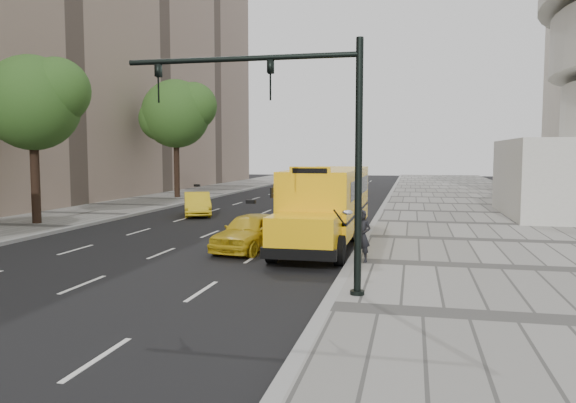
% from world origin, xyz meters
% --- Properties ---
extents(ground, '(140.00, 140.00, 0.00)m').
position_xyz_m(ground, '(0.00, 0.00, 0.00)').
color(ground, black).
rests_on(ground, ground).
extents(sidewalk_museum, '(12.00, 140.00, 0.15)m').
position_xyz_m(sidewalk_museum, '(12.00, 0.00, 0.07)').
color(sidewalk_museum, gray).
rests_on(sidewalk_museum, ground).
extents(sidewalk_far, '(6.00, 140.00, 0.15)m').
position_xyz_m(sidewalk_far, '(-11.00, 0.00, 0.07)').
color(sidewalk_far, gray).
rests_on(sidewalk_far, ground).
extents(curb_museum, '(0.30, 140.00, 0.15)m').
position_xyz_m(curb_museum, '(6.00, 0.00, 0.07)').
color(curb_museum, gray).
rests_on(curb_museum, ground).
extents(curb_far, '(0.30, 140.00, 0.15)m').
position_xyz_m(curb_far, '(-8.00, 0.00, 0.07)').
color(curb_far, gray).
rests_on(curb_far, ground).
extents(tree_b, '(5.25, 4.67, 8.45)m').
position_xyz_m(tree_b, '(-10.41, 0.82, 6.15)').
color(tree_b, black).
rests_on(tree_b, ground).
extents(tree_c, '(6.04, 5.37, 9.44)m').
position_xyz_m(tree_c, '(-10.40, 18.01, 6.80)').
color(tree_c, black).
rests_on(tree_c, ground).
extents(school_bus, '(2.96, 11.56, 3.19)m').
position_xyz_m(school_bus, '(4.50, -0.95, 1.76)').
color(school_bus, yellow).
rests_on(school_bus, ground).
extents(taxi_near, '(2.41, 4.41, 1.42)m').
position_xyz_m(taxi_near, '(2.00, -3.67, 0.71)').
color(taxi_near, gold).
rests_on(taxi_near, ground).
extents(taxi_far, '(3.01, 4.39, 1.37)m').
position_xyz_m(taxi_far, '(-4.38, 6.95, 0.69)').
color(taxi_far, gold).
rests_on(taxi_far, ground).
extents(pedestrian, '(0.71, 0.58, 1.67)m').
position_xyz_m(pedestrian, '(6.33, -5.77, 0.99)').
color(pedestrian, black).
rests_on(pedestrian, sidewalk_museum).
extents(traffic_signal, '(6.18, 0.36, 6.40)m').
position_xyz_m(traffic_signal, '(5.19, -10.01, 4.09)').
color(traffic_signal, black).
rests_on(traffic_signal, ground).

